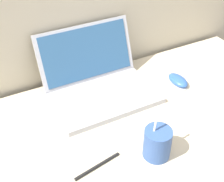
{
  "coord_description": "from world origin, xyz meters",
  "views": [
    {
      "loc": [
        -0.4,
        -0.24,
        1.42
      ],
      "look_at": [
        -0.02,
        0.49,
        0.79
      ],
      "focal_mm": 50.0,
      "sensor_mm": 36.0,
      "label": 1
    }
  ],
  "objects_px": {
    "computer_mouse": "(178,81)",
    "pen": "(97,166)",
    "laptop": "(98,82)",
    "drink_cup": "(156,143)"
  },
  "relations": [
    {
      "from": "computer_mouse",
      "to": "pen",
      "type": "relative_size",
      "value": 0.68
    },
    {
      "from": "laptop",
      "to": "drink_cup",
      "type": "xyz_separation_m",
      "value": [
        0.02,
        -0.35,
        0.0
      ]
    },
    {
      "from": "drink_cup",
      "to": "laptop",
      "type": "bearing_deg",
      "value": 92.52
    },
    {
      "from": "laptop",
      "to": "computer_mouse",
      "type": "height_order",
      "value": "laptop"
    },
    {
      "from": "laptop",
      "to": "computer_mouse",
      "type": "bearing_deg",
      "value": -17.35
    },
    {
      "from": "laptop",
      "to": "pen",
      "type": "xyz_separation_m",
      "value": [
        -0.15,
        -0.31,
        -0.04
      ]
    },
    {
      "from": "pen",
      "to": "drink_cup",
      "type": "bearing_deg",
      "value": -12.72
    },
    {
      "from": "pen",
      "to": "laptop",
      "type": "bearing_deg",
      "value": 63.74
    },
    {
      "from": "drink_cup",
      "to": "pen",
      "type": "distance_m",
      "value": 0.18
    },
    {
      "from": "laptop",
      "to": "computer_mouse",
      "type": "distance_m",
      "value": 0.31
    }
  ]
}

